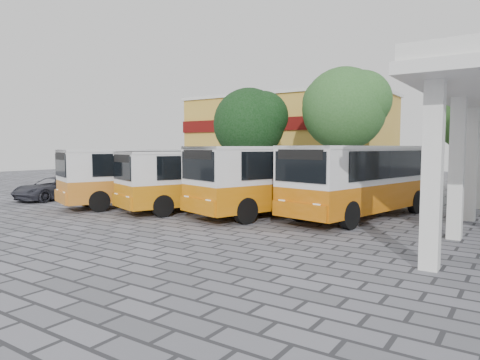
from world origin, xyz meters
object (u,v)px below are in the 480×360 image
Objects in this scene: bus_centre_right at (277,175)px; parked_car at (53,188)px; bus_far_left at (143,173)px; bus_far_right at (362,176)px; bus_centre_left at (201,176)px.

parked_car is (-13.62, -2.55, -1.15)m from bus_centre_right.
bus_far_right is (10.86, 2.57, 0.10)m from bus_far_left.
bus_centre_left is 0.93× the size of bus_centre_right.
bus_centre_right is at bearing -148.65° from bus_far_right.
bus_far_left is 0.96× the size of bus_far_right.
bus_centre_right is 1.01× the size of bus_far_right.
bus_far_right is at bearing 35.23° from bus_far_left.
bus_centre_left is 7.58m from bus_far_right.
bus_far_left reaches higher than parked_car.
parked_car is (-17.15, -3.77, -1.16)m from bus_far_right.
bus_far_left reaches higher than bus_centre_left.
bus_far_left is at bearing -151.61° from bus_centre_right.
parked_car is (-6.29, -1.20, -1.06)m from bus_far_left.
bus_far_left is at bearing -150.85° from bus_centre_left.
bus_centre_left is at bearing -151.79° from bus_far_right.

